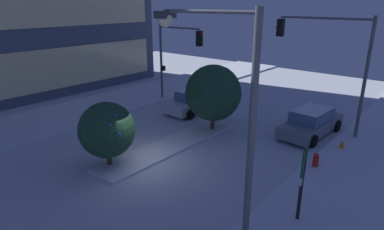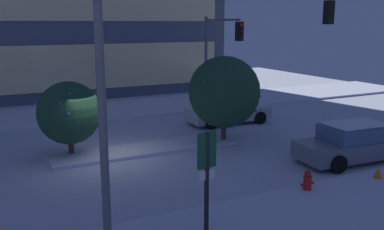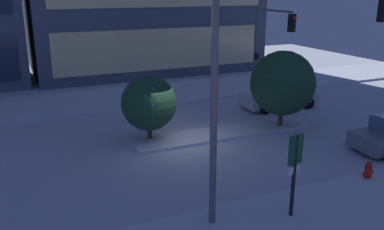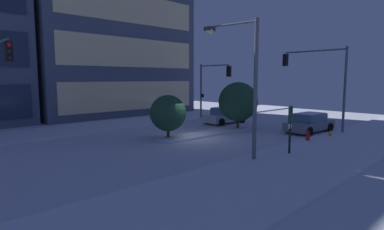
{
  "view_description": "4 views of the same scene",
  "coord_description": "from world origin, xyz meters",
  "px_view_note": "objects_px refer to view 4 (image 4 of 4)",
  "views": [
    {
      "loc": [
        -8.84,
        -10.88,
        7.13
      ],
      "look_at": [
        3.17,
        -0.63,
        1.68
      ],
      "focal_mm": 30.82,
      "sensor_mm": 36.0,
      "label": 1
    },
    {
      "loc": [
        -4.08,
        -16.2,
        5.29
      ],
      "look_at": [
        3.45,
        -1.15,
        1.63
      ],
      "focal_mm": 40.09,
      "sensor_mm": 36.0,
      "label": 2
    },
    {
      "loc": [
        -6.64,
        -16.45,
        6.74
      ],
      "look_at": [
        0.34,
        -0.92,
        1.52
      ],
      "focal_mm": 38.98,
      "sensor_mm": 36.0,
      "label": 3
    },
    {
      "loc": [
        -14.48,
        -15.76,
        4.16
      ],
      "look_at": [
        0.98,
        0.44,
        1.53
      ],
      "focal_mm": 29.18,
      "sensor_mm": 36.0,
      "label": 4
    }
  ],
  "objects_px": {
    "car_near": "(310,123)",
    "traffic_light_corner_near_right": "(318,73)",
    "construction_cone": "(330,134)",
    "street_lamp_arched": "(240,69)",
    "fire_hydrant": "(308,137)",
    "decorated_tree_left_of_median": "(238,102)",
    "decorated_tree_median": "(168,113)",
    "car_far": "(225,116)",
    "traffic_light_corner_far_right": "(212,81)",
    "parking_info_sign": "(290,124)"
  },
  "relations": [
    {
      "from": "car_far",
      "to": "construction_cone",
      "type": "xyz_separation_m",
      "value": [
        -0.02,
        -9.73,
        -0.44
      ]
    },
    {
      "from": "fire_hydrant",
      "to": "decorated_tree_left_of_median",
      "type": "distance_m",
      "value": 6.61
    },
    {
      "from": "traffic_light_corner_near_right",
      "to": "fire_hydrant",
      "type": "xyz_separation_m",
      "value": [
        -4.78,
        -1.67,
        -4.2
      ]
    },
    {
      "from": "car_near",
      "to": "street_lamp_arched",
      "type": "relative_size",
      "value": 0.69
    },
    {
      "from": "car_near",
      "to": "construction_cone",
      "type": "height_order",
      "value": "car_near"
    },
    {
      "from": "decorated_tree_median",
      "to": "car_far",
      "type": "bearing_deg",
      "value": 14.55
    },
    {
      "from": "fire_hydrant",
      "to": "parking_info_sign",
      "type": "relative_size",
      "value": 0.28
    },
    {
      "from": "car_near",
      "to": "traffic_light_corner_far_right",
      "type": "distance_m",
      "value": 10.51
    },
    {
      "from": "construction_cone",
      "to": "street_lamp_arched",
      "type": "bearing_deg",
      "value": 174.92
    },
    {
      "from": "fire_hydrant",
      "to": "parking_info_sign",
      "type": "bearing_deg",
      "value": -166.66
    },
    {
      "from": "parking_info_sign",
      "to": "car_far",
      "type": "bearing_deg",
      "value": -44.22
    },
    {
      "from": "construction_cone",
      "to": "parking_info_sign",
      "type": "bearing_deg",
      "value": -174.27
    },
    {
      "from": "car_near",
      "to": "traffic_light_corner_near_right",
      "type": "bearing_deg",
      "value": -1.98
    },
    {
      "from": "traffic_light_corner_near_right",
      "to": "street_lamp_arched",
      "type": "relative_size",
      "value": 0.92
    },
    {
      "from": "traffic_light_corner_near_right",
      "to": "fire_hydrant",
      "type": "bearing_deg",
      "value": 109.28
    },
    {
      "from": "decorated_tree_median",
      "to": "decorated_tree_left_of_median",
      "type": "bearing_deg",
      "value": -7.8
    },
    {
      "from": "car_near",
      "to": "fire_hydrant",
      "type": "height_order",
      "value": "car_near"
    },
    {
      "from": "car_far",
      "to": "parking_info_sign",
      "type": "xyz_separation_m",
      "value": [
        -6.97,
        -10.42,
        1.03
      ]
    },
    {
      "from": "car_near",
      "to": "traffic_light_corner_far_right",
      "type": "relative_size",
      "value": 0.86
    },
    {
      "from": "traffic_light_corner_near_right",
      "to": "decorated_tree_left_of_median",
      "type": "distance_m",
      "value": 6.58
    },
    {
      "from": "car_far",
      "to": "traffic_light_corner_near_right",
      "type": "relative_size",
      "value": 0.7
    },
    {
      "from": "traffic_light_corner_far_right",
      "to": "decorated_tree_left_of_median",
      "type": "height_order",
      "value": "traffic_light_corner_far_right"
    },
    {
      "from": "fire_hydrant",
      "to": "construction_cone",
      "type": "xyz_separation_m",
      "value": [
        2.81,
        -0.28,
        -0.1
      ]
    },
    {
      "from": "car_far",
      "to": "parking_info_sign",
      "type": "height_order",
      "value": "parking_info_sign"
    },
    {
      "from": "traffic_light_corner_far_right",
      "to": "construction_cone",
      "type": "xyz_separation_m",
      "value": [
        -0.77,
        -12.07,
        -3.58
      ]
    },
    {
      "from": "street_lamp_arched",
      "to": "construction_cone",
      "type": "height_order",
      "value": "street_lamp_arched"
    },
    {
      "from": "traffic_light_corner_far_right",
      "to": "decorated_tree_left_of_median",
      "type": "xyz_separation_m",
      "value": [
        -2.9,
        -5.5,
        -1.57
      ]
    },
    {
      "from": "traffic_light_corner_near_right",
      "to": "fire_hydrant",
      "type": "distance_m",
      "value": 6.58
    },
    {
      "from": "parking_info_sign",
      "to": "decorated_tree_left_of_median",
      "type": "height_order",
      "value": "decorated_tree_left_of_median"
    },
    {
      "from": "parking_info_sign",
      "to": "decorated_tree_median",
      "type": "bearing_deg",
      "value": 1.49
    },
    {
      "from": "traffic_light_corner_far_right",
      "to": "parking_info_sign",
      "type": "distance_m",
      "value": 15.07
    },
    {
      "from": "traffic_light_corner_far_right",
      "to": "traffic_light_corner_near_right",
      "type": "relative_size",
      "value": 0.86
    },
    {
      "from": "car_near",
      "to": "traffic_light_corner_near_right",
      "type": "relative_size",
      "value": 0.74
    },
    {
      "from": "car_near",
      "to": "car_far",
      "type": "distance_m",
      "value": 7.75
    },
    {
      "from": "traffic_light_corner_far_right",
      "to": "parking_info_sign",
      "type": "relative_size",
      "value": 2.07
    },
    {
      "from": "car_near",
      "to": "traffic_light_corner_far_right",
      "type": "bearing_deg",
      "value": 95.47
    },
    {
      "from": "traffic_light_corner_near_right",
      "to": "fire_hydrant",
      "type": "relative_size",
      "value": 8.42
    },
    {
      "from": "car_near",
      "to": "decorated_tree_left_of_median",
      "type": "xyz_separation_m",
      "value": [
        -3.19,
        4.52,
        1.57
      ]
    },
    {
      "from": "fire_hydrant",
      "to": "construction_cone",
      "type": "bearing_deg",
      "value": -5.79
    },
    {
      "from": "street_lamp_arched",
      "to": "traffic_light_corner_near_right",
      "type": "bearing_deg",
      "value": -91.08
    },
    {
      "from": "fire_hydrant",
      "to": "decorated_tree_median",
      "type": "relative_size",
      "value": 0.25
    },
    {
      "from": "street_lamp_arched",
      "to": "decorated_tree_median",
      "type": "height_order",
      "value": "street_lamp_arched"
    },
    {
      "from": "decorated_tree_left_of_median",
      "to": "decorated_tree_median",
      "type": "bearing_deg",
      "value": 172.2
    },
    {
      "from": "car_near",
      "to": "street_lamp_arched",
      "type": "xyz_separation_m",
      "value": [
        -10.46,
        -1.21,
        3.94
      ]
    },
    {
      "from": "car_far",
      "to": "traffic_light_corner_far_right",
      "type": "relative_size",
      "value": 0.81
    },
    {
      "from": "fire_hydrant",
      "to": "car_far",
      "type": "bearing_deg",
      "value": 73.33
    },
    {
      "from": "traffic_light_corner_near_right",
      "to": "parking_info_sign",
      "type": "relative_size",
      "value": 2.4
    },
    {
      "from": "traffic_light_corner_near_right",
      "to": "parking_info_sign",
      "type": "xyz_separation_m",
      "value": [
        -8.92,
        -2.65,
        -2.83
      ]
    },
    {
      "from": "fire_hydrant",
      "to": "parking_info_sign",
      "type": "xyz_separation_m",
      "value": [
        -4.14,
        -0.98,
        1.37
      ]
    },
    {
      "from": "fire_hydrant",
      "to": "car_near",
      "type": "bearing_deg",
      "value": 24.53
    }
  ]
}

